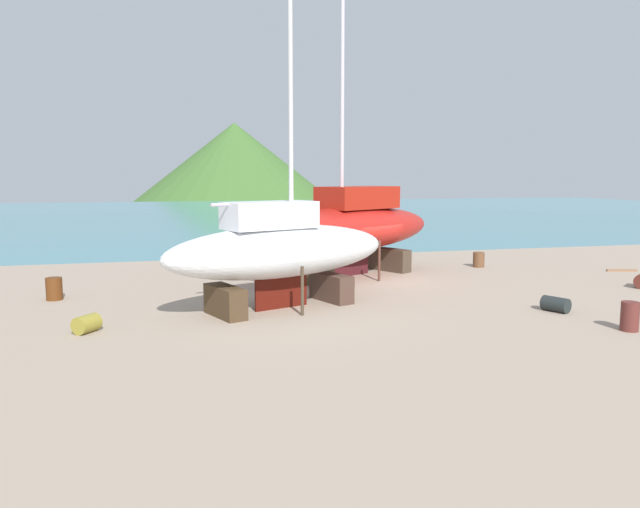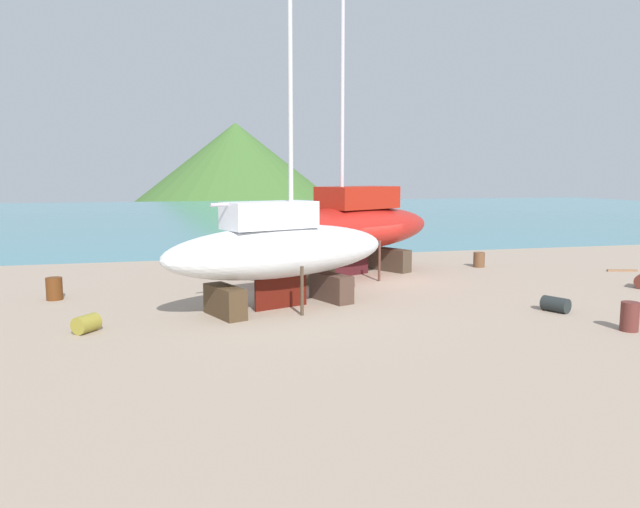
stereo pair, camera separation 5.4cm
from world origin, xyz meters
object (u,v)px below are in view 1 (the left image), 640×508
(worker, at_px, (222,251))
(barrel_rust_far, at_px, (479,260))
(sailboat_small_center, at_px, (350,227))
(barrel_rust_near, at_px, (630,316))
(barrel_tipped_left, at_px, (87,324))
(sailboat_far_slipway, at_px, (280,249))
(barrel_blue_faded, at_px, (54,289))
(barrel_tipped_center, at_px, (556,304))

(worker, xyz_separation_m, barrel_rust_far, (13.24, -3.00, -0.50))
(sailboat_small_center, bearing_deg, barrel_rust_far, 159.00)
(sailboat_small_center, height_order, barrel_rust_near, sailboat_small_center)
(sailboat_small_center, bearing_deg, barrel_rust_near, 85.37)
(barrel_rust_far, bearing_deg, barrel_tipped_left, -153.56)
(sailboat_far_slipway, bearing_deg, sailboat_small_center, 32.75)
(worker, height_order, barrel_blue_faded, worker)
(barrel_tipped_left, relative_size, barrel_rust_near, 0.84)
(sailboat_small_center, xyz_separation_m, barrel_tipped_left, (-11.05, -8.16, -2.10))
(worker, bearing_deg, barrel_tipped_center, -93.56)
(sailboat_far_slipway, xyz_separation_m, barrel_blue_faded, (-8.32, 3.66, -1.74))
(barrel_rust_far, bearing_deg, barrel_blue_faded, -169.94)
(worker, height_order, barrel_rust_far, worker)
(sailboat_far_slipway, height_order, barrel_tipped_left, sailboat_far_slipway)
(barrel_tipped_left, bearing_deg, worker, 66.64)
(barrel_blue_faded, distance_m, barrel_rust_near, 20.70)
(barrel_blue_faded, relative_size, barrel_tipped_center, 0.95)
(barrel_tipped_center, relative_size, barrel_rust_near, 1.01)
(sailboat_small_center, bearing_deg, barrel_tipped_left, 7.50)
(sailboat_far_slipway, relative_size, barrel_blue_faded, 17.35)
(worker, distance_m, barrel_rust_near, 19.68)
(sailboat_far_slipway, relative_size, worker, 8.89)
(barrel_rust_far, relative_size, barrel_rust_near, 0.85)
(worker, bearing_deg, barrel_rust_far, -55.16)
(worker, height_order, barrel_tipped_left, worker)
(sailboat_small_center, xyz_separation_m, worker, (-5.78, 4.04, -1.49))
(barrel_tipped_center, bearing_deg, worker, 128.85)
(sailboat_small_center, relative_size, barrel_tipped_left, 21.18)
(sailboat_far_slipway, height_order, barrel_blue_faded, sailboat_far_slipway)
(sailboat_small_center, distance_m, worker, 7.21)
(sailboat_far_slipway, xyz_separation_m, barrel_tipped_center, (9.46, -2.96, -1.91))
(sailboat_far_slipway, relative_size, barrel_rust_far, 19.42)
(worker, bearing_deg, barrel_rust_near, -97.54)
(barrel_rust_far, distance_m, barrel_rust_near, 13.30)
(barrel_blue_faded, bearing_deg, worker, 42.87)
(worker, height_order, barrel_rust_near, worker)
(sailboat_small_center, xyz_separation_m, barrel_rust_near, (5.47, -12.11, -1.92))
(worker, relative_size, barrel_tipped_center, 1.85)
(barrel_blue_faded, bearing_deg, sailboat_small_center, 11.27)
(sailboat_small_center, relative_size, barrel_blue_faded, 18.62)
(barrel_blue_faded, bearing_deg, barrel_rust_far, 10.06)
(sailboat_far_slipway, relative_size, barrel_tipped_left, 19.73)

